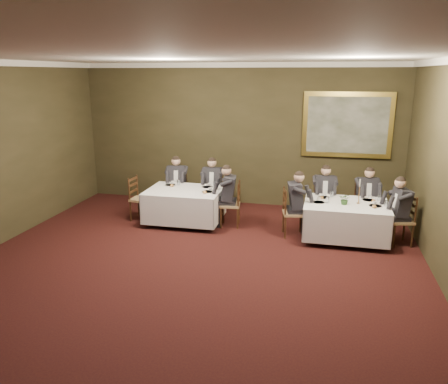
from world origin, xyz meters
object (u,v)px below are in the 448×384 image
at_px(table_main, 345,218).
at_px(diner_sec_endright, 230,203).
at_px(chair_main_backright, 365,215).
at_px(diner_sec_backright, 213,192).
at_px(painting, 347,125).
at_px(chair_main_endright, 400,230).
at_px(chair_sec_endleft, 141,207).
at_px(diner_main_backright, 366,205).
at_px(chair_sec_backleft, 178,199).
at_px(diner_main_endleft, 294,212).
at_px(centerpiece, 345,199).
at_px(table_second, 185,203).
at_px(diner_main_endright, 400,219).
at_px(chair_main_endleft, 293,222).
at_px(candlestick, 359,194).
at_px(chair_sec_backright, 213,201).
at_px(diner_main_backleft, 324,202).
at_px(diner_sec_backleft, 177,190).
at_px(chair_sec_endright, 231,213).
at_px(chair_main_backleft, 323,212).

bearing_deg(table_main, diner_sec_endright, 173.17).
distance_m(table_main, chair_main_backright, 0.97).
bearing_deg(diner_sec_backright, painting, -166.45).
relative_size(chair_main_endright, chair_sec_endleft, 1.00).
bearing_deg(diner_main_backright, chair_sec_backleft, -15.14).
xyz_separation_m(diner_main_endleft, centerpiece, (0.99, -0.11, 0.37)).
bearing_deg(table_second, centerpiece, -6.33).
bearing_deg(chair_main_backright, diner_main_endright, 113.24).
relative_size(chair_main_endleft, candlestick, 1.98).
height_order(diner_main_endright, chair_sec_backleft, diner_main_endright).
bearing_deg(diner_main_endleft, chair_main_backright, 108.27).
bearing_deg(diner_main_endleft, chair_sec_backleft, -122.43).
bearing_deg(chair_main_endleft, table_main, 78.48).
distance_m(diner_sec_endright, centerpiece, 2.44).
relative_size(table_main, painting, 0.81).
xyz_separation_m(diner_main_endleft, candlestick, (1.26, 0.04, 0.44)).
bearing_deg(diner_main_endright, chair_sec_backright, 59.95).
bearing_deg(chair_main_endleft, centerpiece, 72.80).
distance_m(diner_main_backleft, diner_sec_backleft, 3.48).
bearing_deg(diner_main_endright, diner_main_backleft, 45.70).
bearing_deg(diner_main_endleft, table_main, 78.35).
height_order(diner_main_endleft, diner_sec_endright, same).
relative_size(diner_sec_backright, painting, 0.66).
relative_size(chair_sec_endleft, centerpiece, 4.18).
distance_m(diner_main_endright, chair_sec_endright, 3.46).
distance_m(chair_main_backleft, diner_main_backright, 0.91).
bearing_deg(chair_main_endleft, chair_sec_backleft, -122.54).
bearing_deg(diner_main_endright, chair_main_endright, -90.00).
relative_size(chair_main_backleft, centerpiece, 4.18).
relative_size(chair_sec_endright, centerpiece, 4.18).
xyz_separation_m(chair_main_endright, chair_sec_backright, (-4.06, 1.13, 0.00)).
height_order(table_second, chair_sec_backleft, chair_sec_backleft).
height_order(table_main, diner_main_endleft, diner_main_endleft).
xyz_separation_m(chair_main_backright, diner_main_endleft, (-1.48, -0.84, 0.23)).
relative_size(diner_main_endleft, painting, 0.66).
height_order(chair_main_backleft, chair_main_backright, same).
distance_m(chair_main_backright, diner_main_endleft, 1.71).
distance_m(table_second, painting, 4.20).
height_order(diner_main_backleft, chair_main_endright, diner_main_backleft).
bearing_deg(diner_sec_endright, diner_main_endright, -101.94).
bearing_deg(centerpiece, table_second, 173.67).
distance_m(diner_main_backleft, chair_sec_endright, 2.06).
bearing_deg(chair_main_backright, candlestick, 63.28).
relative_size(diner_main_backleft, diner_sec_endright, 1.00).
distance_m(chair_sec_endright, centerpiece, 2.48).
height_order(chair_main_backright, diner_main_backright, diner_main_backright).
xyz_separation_m(diner_main_backleft, diner_sec_backleft, (-3.47, 0.27, 0.00)).
distance_m(table_main, chair_sec_backleft, 4.07).
height_order(chair_main_endleft, diner_sec_backleft, diner_sec_backleft).
bearing_deg(table_main, chair_sec_endleft, 176.58).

